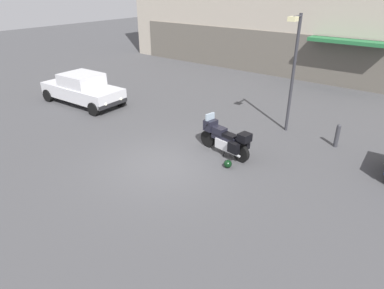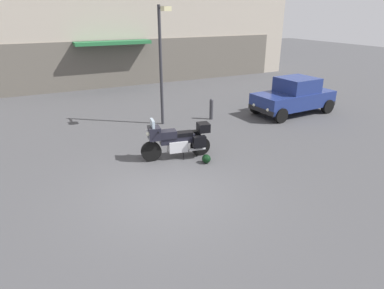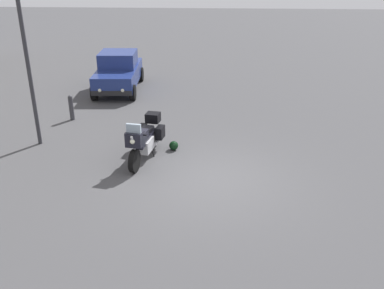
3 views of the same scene
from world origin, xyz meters
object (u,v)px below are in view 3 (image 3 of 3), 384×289
object	(u,v)px
motorcycle	(144,139)
bollard_curbside	(71,107)
streetlamp_curbside	(31,53)
car_hatchback_near	(119,72)
helmet	(174,146)

from	to	relation	value
motorcycle	bollard_curbside	distance (m)	4.33
streetlamp_curbside	bollard_curbside	xyz separation A→B (m)	(2.15, -0.20, -2.35)
bollard_curbside	streetlamp_curbside	bearing A→B (deg)	174.70
streetlamp_curbside	car_hatchback_near	bearing A→B (deg)	-10.36
bollard_curbside	motorcycle	bearing A→B (deg)	-134.05
helmet	streetlamp_curbside	bearing A→B (deg)	86.71
motorcycle	car_hatchback_near	distance (m)	7.19
car_hatchback_near	bollard_curbside	distance (m)	3.94
car_hatchback_near	streetlamp_curbside	xyz separation A→B (m)	(-5.97, 1.09, 2.03)
car_hatchback_near	bollard_curbside	world-z (taller)	car_hatchback_near
motorcycle	bollard_curbside	bearing A→B (deg)	-124.46
motorcycle	car_hatchback_near	world-z (taller)	car_hatchback_near
car_hatchback_near	bollard_curbside	xyz separation A→B (m)	(-3.82, 0.89, -0.32)
helmet	car_hatchback_near	bearing A→B (deg)	25.77
streetlamp_curbside	bollard_curbside	world-z (taller)	streetlamp_curbside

